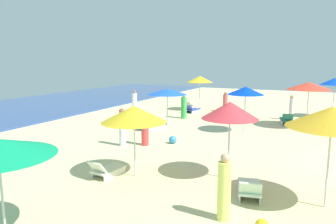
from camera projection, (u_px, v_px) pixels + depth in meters
umbrella_0 at (309, 86)px, 17.56m from camera, size 2.47×2.47×2.64m
lounge_chair_0_0 at (286, 120)px, 18.99m from camera, size 1.52×0.94×0.72m
umbrella_1 at (332, 117)px, 7.81m from camera, size 2.25×2.25×2.69m
umbrella_2 at (200, 79)px, 23.75m from camera, size 1.99×1.99×2.67m
lounge_chair_2_0 at (188, 106)px, 24.77m from camera, size 1.29×0.67×0.65m
lounge_chair_2_1 at (192, 109)px, 23.21m from camera, size 1.59×0.88×0.63m
umbrella_5 at (230, 110)px, 9.85m from camera, size 1.82×1.82×2.55m
lounge_chair_5_0 at (249, 189)px, 8.77m from camera, size 1.48×0.91×0.67m
umbrella_6 at (335, 81)px, 20.64m from camera, size 1.90×1.90×2.70m
umbrella_7 at (134, 114)px, 10.06m from camera, size 2.14×2.14×2.39m
lounge_chair_7_0 at (106, 169)px, 10.35m from camera, size 1.33×0.78×0.66m
umbrella_8 at (167, 92)px, 18.27m from camera, size 2.32×2.32×2.21m
lounge_chair_8_0 at (153, 125)px, 17.44m from camera, size 1.62×1.20×0.78m
umbrella_9 at (246, 91)px, 16.45m from camera, size 1.92×1.92×2.47m
beachgoer_0 at (122, 128)px, 14.03m from camera, size 0.42×0.42×1.72m
beachgoer_1 at (224, 189)px, 7.45m from camera, size 0.45×0.45×1.67m
beachgoer_2 at (225, 102)px, 23.60m from camera, size 0.37×0.37×1.50m
beachgoer_3 at (184, 107)px, 20.77m from camera, size 0.48×0.48×1.64m
beachgoer_5 at (291, 108)px, 20.22m from camera, size 0.41×0.41×1.65m
beachgoer_6 at (145, 130)px, 14.12m from camera, size 0.44×0.44×1.55m
beachgoer_7 at (135, 102)px, 23.16m from camera, size 0.37×0.37×1.66m
beach_ball_0 at (173, 140)px, 14.49m from camera, size 0.36×0.36×0.36m
cooler_box_2 at (140, 126)px, 17.42m from camera, size 0.53×0.60×0.37m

